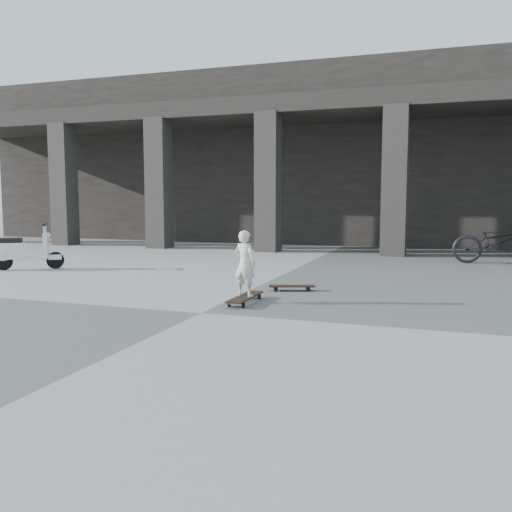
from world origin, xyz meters
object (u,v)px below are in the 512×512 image
(longboard, at_px, (245,298))
(child, at_px, (245,263))
(scooter, at_px, (17,252))
(bicycle, at_px, (497,242))
(skateboard_spare, at_px, (292,287))

(longboard, height_order, child, child)
(scooter, bearing_deg, child, -51.40)
(scooter, distance_m, bicycle, 10.92)
(child, distance_m, scooter, 6.29)
(skateboard_spare, xyz_separation_m, scooter, (-6.36, 0.68, 0.33))
(child, xyz_separation_m, bicycle, (3.96, 6.44, -0.07))
(bicycle, bearing_deg, scooter, 115.21)
(scooter, bearing_deg, bicycle, -9.17)
(skateboard_spare, xyz_separation_m, bicycle, (3.58, 5.19, 0.45))
(longboard, relative_size, child, 1.04)
(skateboard_spare, height_order, bicycle, bicycle)
(scooter, height_order, bicycle, bicycle)
(skateboard_spare, relative_size, child, 0.81)
(skateboard_spare, distance_m, scooter, 6.41)
(longboard, xyz_separation_m, child, (0.00, 0.00, 0.51))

